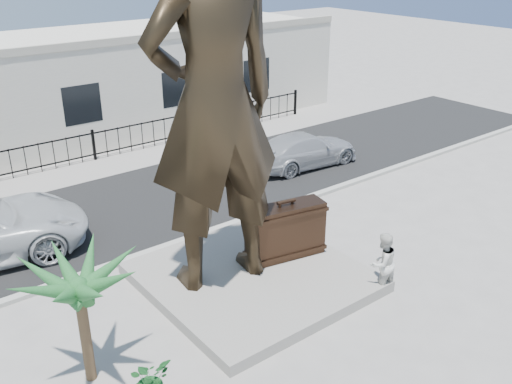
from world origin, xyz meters
TOP-DOWN VIEW (x-y plane):
  - ground at (0.00, 0.00)m, footprint 100.00×100.00m
  - street at (0.00, 8.00)m, footprint 40.00×7.00m
  - curb at (0.00, 4.50)m, footprint 40.00×0.25m
  - far_sidewalk at (0.00, 12.00)m, footprint 40.00×2.50m
  - plinth at (-0.50, 1.50)m, footprint 5.20×5.20m
  - fence at (0.00, 12.80)m, footprint 22.00×0.10m
  - building at (0.00, 17.00)m, footprint 28.00×7.00m
  - statue at (-1.29, 1.91)m, footprint 3.61×2.65m
  - suitcase at (0.75, 1.65)m, footprint 2.26×1.10m
  - tourist at (1.83, -0.85)m, footprint 0.85×0.69m
  - car_silver at (6.38, 7.03)m, footprint 4.72×2.22m
  - palm_tree at (-5.35, 0.68)m, footprint 1.80×1.80m
  - shrub at (-4.82, -0.98)m, footprint 0.91×0.84m

SIDE VIEW (x-z plane):
  - ground at x=0.00m, z-range 0.00..0.00m
  - palm_tree at x=-5.35m, z-range -1.60..1.60m
  - street at x=0.00m, z-range 0.00..0.01m
  - far_sidewalk at x=0.00m, z-range 0.00..0.02m
  - curb at x=0.00m, z-range 0.00..0.12m
  - plinth at x=-0.50m, z-range 0.00..0.30m
  - fence at x=0.00m, z-range 0.00..1.20m
  - car_silver at x=6.38m, z-range 0.01..1.34m
  - shrub at x=-4.82m, z-range 0.40..1.23m
  - tourist at x=1.83m, z-range 0.00..1.66m
  - suitcase at x=0.75m, z-range 0.30..1.82m
  - building at x=0.00m, z-range 0.00..4.40m
  - statue at x=-1.29m, z-range 0.30..9.43m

